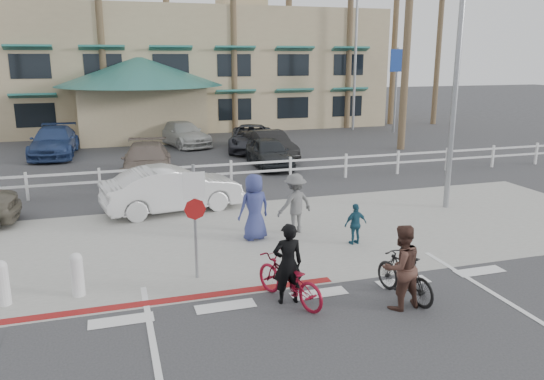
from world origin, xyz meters
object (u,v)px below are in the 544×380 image
object	(u,v)px
sign_post	(195,216)
car_white_sedan	(173,189)
bike_red	(289,279)
bike_black	(404,276)

from	to	relation	value
sign_post	car_white_sedan	size ratio (longest dim) A/B	0.66
bike_red	sign_post	bearing A→B (deg)	-71.68
sign_post	car_white_sedan	distance (m)	5.57
sign_post	bike_black	distance (m)	4.61
bike_red	bike_black	xyz separation A→B (m)	(2.31, -0.53, 0.00)
car_white_sedan	sign_post	bearing A→B (deg)	168.54
sign_post	bike_red	world-z (taller)	sign_post
bike_red	bike_black	world-z (taller)	bike_black
bike_black	car_white_sedan	xyz separation A→B (m)	(-3.73, 7.81, 0.24)
sign_post	car_white_sedan	xyz separation A→B (m)	(0.16, 5.52, -0.72)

